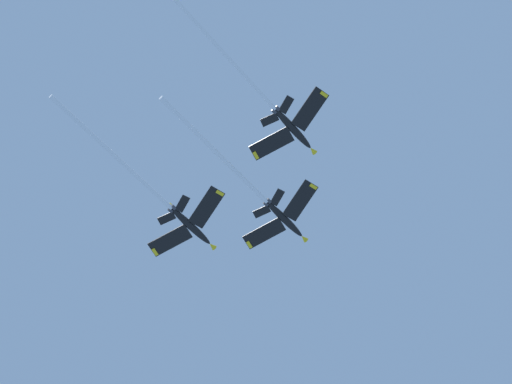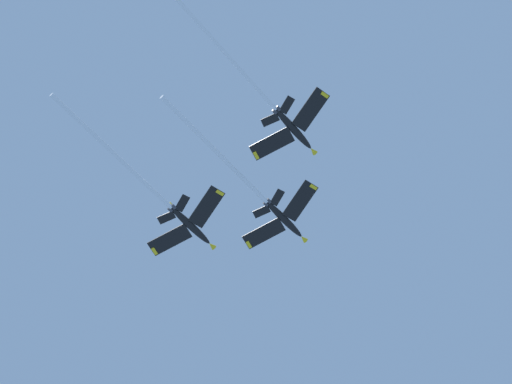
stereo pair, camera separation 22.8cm
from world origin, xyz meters
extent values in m
ellipsoid|color=black|center=(11.68, -17.54, 171.41)|extent=(7.23, 11.11, 4.86)
cone|color=yellow|center=(8.53, -11.97, 173.40)|extent=(1.97, 2.23, 1.62)
ellipsoid|color=black|center=(10.78, -15.95, 172.61)|extent=(2.32, 3.05, 1.69)
cube|color=black|center=(7.43, -20.79, 171.08)|extent=(8.94, 8.73, 1.26)
cube|color=yellow|center=(4.02, -23.08, 171.11)|extent=(1.72, 1.75, 0.65)
cube|color=black|center=(16.65, -15.57, 171.08)|extent=(9.61, 5.77, 1.26)
cube|color=yellow|center=(20.38, -13.83, 171.11)|extent=(1.14, 1.88, 0.65)
cube|color=black|center=(12.04, -22.82, 169.93)|extent=(3.73, 3.85, 0.69)
cube|color=black|center=(16.01, -20.57, 169.93)|extent=(3.88, 2.45, 0.69)
cube|color=yellow|center=(14.14, -21.89, 171.33)|extent=(1.69, 2.81, 3.39)
cylinder|color=#38383D|center=(14.00, -22.55, 169.60)|extent=(1.28, 1.43, 1.06)
cylinder|color=#38383D|center=(14.78, -22.11, 169.60)|extent=(1.28, 1.43, 1.06)
cylinder|color=white|center=(22.08, -35.92, 164.75)|extent=(16.22, 27.60, 10.54)
ellipsoid|color=black|center=(5.03, -36.32, 167.28)|extent=(7.32, 11.11, 4.71)
cone|color=yellow|center=(1.82, -30.75, 169.19)|extent=(1.97, 2.22, 1.60)
ellipsoid|color=black|center=(4.11, -34.72, 168.45)|extent=(2.33, 3.05, 1.66)
cube|color=black|center=(0.80, -39.60, 166.96)|extent=(8.92, 8.77, 1.21)
cube|color=yellow|center=(-2.59, -41.93, 166.99)|extent=(1.72, 1.75, 0.63)
cube|color=black|center=(9.99, -34.32, 166.96)|extent=(9.62, 5.84, 1.21)
cube|color=yellow|center=(13.70, -32.55, 166.99)|extent=(1.16, 1.88, 0.63)
cube|color=black|center=(5.44, -41.61, 165.86)|extent=(3.73, 3.86, 0.66)
cube|color=black|center=(9.39, -39.34, 165.86)|extent=(3.89, 2.48, 0.66)
cube|color=yellow|center=(7.52, -40.66, 167.26)|extent=(1.70, 2.77, 3.37)
cylinder|color=#38383D|center=(7.39, -41.34, 165.54)|extent=(1.28, 1.43, 1.05)
cylinder|color=#38383D|center=(8.17, -40.89, 165.54)|extent=(1.28, 1.43, 1.05)
cylinder|color=white|center=(15.89, -55.21, 160.72)|extent=(16.98, 28.56, 10.42)
ellipsoid|color=black|center=(31.16, -22.15, 166.98)|extent=(7.35, 10.99, 5.13)
cone|color=yellow|center=(27.95, -16.67, 169.12)|extent=(2.00, 2.25, 1.65)
ellipsoid|color=black|center=(30.25, -20.60, 168.22)|extent=(2.35, 3.04, 1.75)
cube|color=black|center=(26.95, -25.46, 166.63)|extent=(8.86, 8.78, 1.34)
cube|color=yellow|center=(23.58, -27.81, 166.65)|extent=(1.72, 1.74, 0.69)
cube|color=black|center=(36.10, -20.10, 166.63)|extent=(9.61, 5.87, 1.34)
cube|color=yellow|center=(39.80, -18.30, 166.65)|extent=(1.16, 1.87, 0.69)
cube|color=black|center=(31.59, -27.39, 165.38)|extent=(3.70, 3.86, 0.73)
cube|color=black|center=(35.52, -25.08, 165.38)|extent=(3.89, 2.49, 0.73)
cube|color=yellow|center=(33.68, -26.46, 166.77)|extent=(1.76, 2.83, 3.42)
cylinder|color=#38383D|center=(33.53, -27.09, 165.03)|extent=(1.30, 1.44, 1.08)
cylinder|color=#38383D|center=(34.31, -26.64, 165.03)|extent=(1.30, 1.44, 1.08)
cylinder|color=white|center=(41.71, -40.16, 159.83)|extent=(16.23, 26.90, 11.05)
camera|label=1|loc=(43.70, -34.15, 1.92)|focal=56.29mm
camera|label=2|loc=(43.63, -34.36, 1.92)|focal=56.29mm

